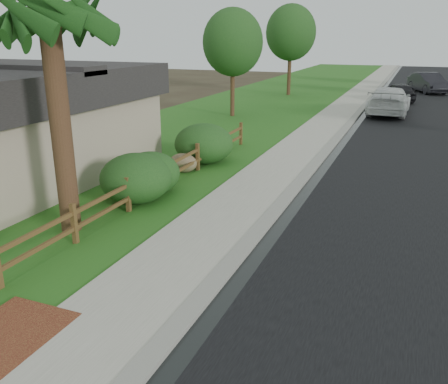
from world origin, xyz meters
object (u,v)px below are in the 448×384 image
at_px(palm_tree, 48,11).
at_px(dark_car_mid, 399,92).
at_px(white_suv, 389,101).
at_px(ranch_fence, 149,182).

xyz_separation_m(palm_tree, dark_car_mid, (6.81, 30.44, -4.78)).
height_order(palm_tree, dark_car_mid, palm_tree).
relative_size(palm_tree, white_suv, 1.09).
xyz_separation_m(ranch_fence, dark_car_mid, (6.11, 27.54, 0.13)).
bearing_deg(dark_car_mid, palm_tree, 59.50).
bearing_deg(dark_car_mid, ranch_fence, 59.60).
distance_m(ranch_fence, palm_tree, 5.74).
relative_size(ranch_fence, palm_tree, 2.56).
relative_size(palm_tree, dark_car_mid, 1.55).
bearing_deg(ranch_fence, dark_car_mid, 77.48).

